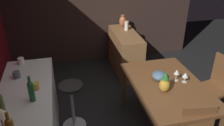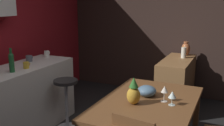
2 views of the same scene
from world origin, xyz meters
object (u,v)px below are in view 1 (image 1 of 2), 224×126
at_px(vase_copper, 123,21).
at_px(fruit_bowl, 159,76).
at_px(counter_lamp, 0,113).
at_px(pillar_candle_tall, 126,26).
at_px(chair_by_doorway, 216,85).
at_px(cup_slate, 17,75).
at_px(cup_mustard, 36,86).
at_px(wine_glass_right, 177,72).
at_px(wine_bottle_olive, 0,104).
at_px(wine_glass_left, 185,75).
at_px(wine_bottle_green, 31,90).
at_px(dining_table, 167,89).
at_px(sideboard_cabinet, 125,52).
at_px(bar_stool, 73,105).
at_px(cup_white, 21,61).
at_px(pineapple_centerpiece, 165,83).

bearing_deg(vase_copper, fruit_bowl, 178.59).
bearing_deg(counter_lamp, pillar_candle_tall, -37.09).
distance_m(chair_by_doorway, pillar_candle_tall, 2.01).
xyz_separation_m(cup_slate, cup_mustard, (-0.32, -0.24, -0.00)).
bearing_deg(chair_by_doorway, pillar_candle_tall, 25.39).
xyz_separation_m(wine_glass_right, wine_bottle_olive, (-0.42, 2.06, 0.18)).
bearing_deg(wine_glass_left, chair_by_doorway, -79.37).
distance_m(chair_by_doorway, cup_mustard, 2.51).
distance_m(chair_by_doorway, wine_glass_left, 0.69).
bearing_deg(wine_bottle_olive, chair_by_doorway, -80.31).
relative_size(wine_bottle_olive, wine_bottle_green, 1.04).
height_order(dining_table, counter_lamp, counter_lamp).
distance_m(dining_table, chair_by_doorway, 0.87).
bearing_deg(dining_table, wine_bottle_olive, 100.54).
height_order(chair_by_doorway, wine_bottle_olive, wine_bottle_olive).
distance_m(sideboard_cabinet, wine_bottle_olive, 2.86).
bearing_deg(counter_lamp, chair_by_doorway, -75.75).
bearing_deg(cup_mustard, wine_glass_left, -90.92).
height_order(wine_glass_right, fruit_bowl, wine_glass_right).
height_order(bar_stool, wine_glass_left, wine_glass_left).
height_order(dining_table, wine_bottle_olive, wine_bottle_olive).
xyz_separation_m(fruit_bowl, wine_bottle_green, (-0.32, 1.59, 0.24)).
bearing_deg(fruit_bowl, pillar_candle_tall, -1.90).
height_order(wine_glass_right, vase_copper, vase_copper).
height_order(bar_stool, fruit_bowl, fruit_bowl).
height_order(wine_bottle_green, counter_lamp, wine_bottle_green).
height_order(wine_glass_left, vase_copper, vase_copper).
height_order(cup_mustard, cup_white, cup_white).
distance_m(dining_table, vase_copper, 2.15).
relative_size(fruit_bowl, cup_white, 1.73).
height_order(chair_by_doorway, wine_bottle_green, wine_bottle_green).
bearing_deg(vase_copper, wine_bottle_olive, 142.61).
relative_size(dining_table, pineapple_centerpiece, 5.09).
distance_m(dining_table, fruit_bowl, 0.21).
relative_size(cup_mustard, cup_white, 0.91).
xyz_separation_m(bar_stool, cup_mustard, (-0.28, 0.39, 0.56)).
bearing_deg(counter_lamp, vase_copper, -34.46).
bearing_deg(wine_glass_right, sideboard_cabinet, 7.19).
height_order(sideboard_cabinet, vase_copper, vase_copper).
bearing_deg(wine_bottle_green, vase_copper, -35.28).
bearing_deg(dining_table, cup_slate, 79.38).
bearing_deg(chair_by_doorway, cup_white, 77.44).
relative_size(wine_bottle_olive, pillar_candle_tall, 1.52).
bearing_deg(wine_glass_left, cup_slate, 80.63).
height_order(sideboard_cabinet, pineapple_centerpiece, pineapple_centerpiece).
distance_m(dining_table, cup_slate, 1.92).
bearing_deg(counter_lamp, cup_white, -0.87).
xyz_separation_m(chair_by_doorway, fruit_bowl, (0.03, 0.91, 0.27)).
xyz_separation_m(wine_glass_left, wine_bottle_green, (-0.18, 1.89, 0.19)).
bearing_deg(wine_glass_right, dining_table, 113.82).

